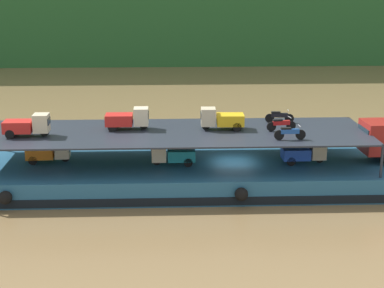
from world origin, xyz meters
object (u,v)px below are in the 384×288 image
mini_truck_upper_stern (28,125)px  mini_truck_upper_fore (221,119)px  motorcycle_upper_port (290,133)px  mini_truck_upper_mid (128,119)px  motorcycle_upper_stbd (279,116)px  mini_truck_lower_aft (172,154)px  mini_truck_lower_stern (49,151)px  cargo_barge (234,173)px  motorcycle_upper_centre (281,124)px  mini_truck_lower_mid (305,152)px

mini_truck_upper_stern → mini_truck_upper_fore: size_ratio=0.99×
motorcycle_upper_port → mini_truck_upper_mid: bearing=163.3°
mini_truck_upper_fore → motorcycle_upper_stbd: size_ratio=1.46×
mini_truck_lower_aft → mini_truck_lower_stern: bearing=173.5°
cargo_barge → motorcycle_upper_port: motorcycle_upper_port is taller
mini_truck_upper_stern → motorcycle_upper_centre: bearing=2.6°
mini_truck_upper_fore → motorcycle_upper_port: size_ratio=1.46×
cargo_barge → mini_truck_lower_mid: mini_truck_lower_mid is taller
cargo_barge → mini_truck_lower_mid: (4.42, -0.40, 1.44)m
mini_truck_upper_fore → motorcycle_upper_centre: size_ratio=1.46×
mini_truck_lower_stern → motorcycle_upper_centre: motorcycle_upper_centre is taller
mini_truck_lower_mid → motorcycle_upper_port: size_ratio=1.46×
mini_truck_lower_stern → mini_truck_upper_stern: size_ratio=1.02×
mini_truck_upper_stern → motorcycle_upper_centre: mini_truck_upper_stern is taller
mini_truck_lower_mid → mini_truck_upper_fore: 5.65m
cargo_barge → mini_truck_upper_mid: bearing=173.0°
cargo_barge → mini_truck_lower_stern: bearing=177.7°
mini_truck_upper_stern → mini_truck_upper_fore: bearing=5.9°
motorcycle_upper_port → motorcycle_upper_centre: 2.13m
cargo_barge → mini_truck_upper_fore: (-0.78, 0.54, 3.44)m
mini_truck_lower_aft → motorcycle_upper_port: motorcycle_upper_port is taller
mini_truck_lower_stern → mini_truck_upper_mid: size_ratio=1.02×
cargo_barge → motorcycle_upper_stbd: size_ratio=17.62×
cargo_barge → mini_truck_upper_stern: mini_truck_upper_stern is taller
mini_truck_upper_fore → motorcycle_upper_centre: mini_truck_upper_fore is taller
mini_truck_lower_stern → motorcycle_upper_stbd: bearing=6.4°
mini_truck_upper_stern → mini_truck_upper_mid: (5.97, 1.51, 0.00)m
motorcycle_upper_centre → motorcycle_upper_stbd: 2.15m
mini_truck_lower_mid → motorcycle_upper_centre: 2.33m
cargo_barge → motorcycle_upper_stbd: 5.01m
mini_truck_lower_stern → mini_truck_upper_fore: (10.93, 0.07, 2.00)m
cargo_barge → motorcycle_upper_centre: bearing=0.4°
mini_truck_upper_fore → cargo_barge: bearing=-34.9°
cargo_barge → mini_truck_upper_fore: 3.57m
cargo_barge → mini_truck_upper_fore: size_ratio=12.10×
mini_truck_lower_aft → motorcycle_upper_stbd: bearing=19.9°
mini_truck_upper_stern → mini_truck_lower_mid: bearing=1.0°
mini_truck_upper_mid → motorcycle_upper_centre: mini_truck_upper_mid is taller
cargo_barge → mini_truck_upper_stern: bearing=-176.9°
motorcycle_upper_stbd → cargo_barge: bearing=-146.1°
motorcycle_upper_stbd → mini_truck_lower_mid: bearing=-64.6°
cargo_barge → mini_truck_lower_aft: bearing=-173.9°
cargo_barge → mini_truck_lower_stern: size_ratio=12.00×
mini_truck_upper_fore → motorcycle_upper_stbd: mini_truck_upper_fore is taller
mini_truck_upper_mid → mini_truck_upper_fore: same height
motorcycle_upper_stbd → motorcycle_upper_port: bearing=-92.0°
cargo_barge → mini_truck_lower_aft: size_ratio=12.13×
mini_truck_lower_aft → mini_truck_upper_mid: (-2.78, 1.24, 2.00)m
cargo_barge → mini_truck_upper_mid: (-6.70, 0.82, 3.44)m
cargo_barge → mini_truck_upper_mid: mini_truck_upper_mid is taller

